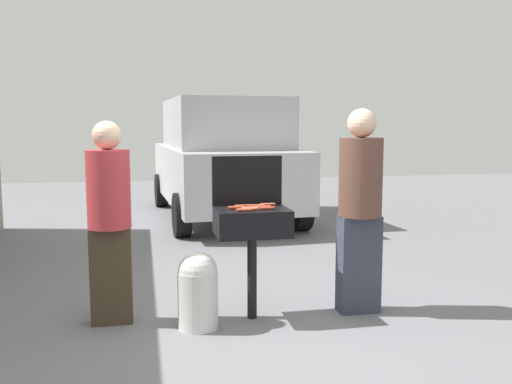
# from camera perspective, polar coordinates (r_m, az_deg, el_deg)

# --- Properties ---
(ground_plane) EXTENTS (24.00, 24.00, 0.00)m
(ground_plane) POSITION_cam_1_polar(r_m,az_deg,el_deg) (4.47, -2.80, -14.19)
(ground_plane) COLOR slate
(bbq_grill) EXTENTS (0.60, 0.44, 0.93)m
(bbq_grill) POSITION_cam_1_polar(r_m,az_deg,el_deg) (4.58, -0.41, -3.49)
(bbq_grill) COLOR black
(bbq_grill) RESTS_ON ground
(grill_lid_open) EXTENTS (0.60, 0.05, 0.42)m
(grill_lid_open) POSITION_cam_1_polar(r_m,az_deg,el_deg) (4.75, -0.93, 1.19)
(grill_lid_open) COLOR black
(grill_lid_open) RESTS_ON bbq_grill
(hot_dog_0) EXTENTS (0.13, 0.03, 0.03)m
(hot_dog_0) POSITION_cam_1_polar(r_m,az_deg,el_deg) (4.50, -0.62, -1.66)
(hot_dog_0) COLOR #C6593D
(hot_dog_0) RESTS_ON bbq_grill
(hot_dog_1) EXTENTS (0.13, 0.03, 0.03)m
(hot_dog_1) POSITION_cam_1_polar(r_m,az_deg,el_deg) (4.53, -2.07, -1.60)
(hot_dog_1) COLOR #AD4228
(hot_dog_1) RESTS_ON bbq_grill
(hot_dog_2) EXTENTS (0.13, 0.04, 0.03)m
(hot_dog_2) POSITION_cam_1_polar(r_m,az_deg,el_deg) (4.55, 0.69, -1.56)
(hot_dog_2) COLOR #AD4228
(hot_dog_2) RESTS_ON bbq_grill
(hot_dog_3) EXTENTS (0.13, 0.03, 0.03)m
(hot_dog_3) POSITION_cam_1_polar(r_m,az_deg,el_deg) (4.46, -0.68, -1.74)
(hot_dog_3) COLOR #C6593D
(hot_dog_3) RESTS_ON bbq_grill
(hot_dog_4) EXTENTS (0.13, 0.04, 0.03)m
(hot_dog_4) POSITION_cam_1_polar(r_m,az_deg,el_deg) (4.62, -1.40, -1.44)
(hot_dog_4) COLOR #AD4228
(hot_dog_4) RESTS_ON bbq_grill
(hot_dog_5) EXTENTS (0.13, 0.03, 0.03)m
(hot_dog_5) POSITION_cam_1_polar(r_m,az_deg,el_deg) (4.63, 0.09, -1.42)
(hot_dog_5) COLOR #C6593D
(hot_dog_5) RESTS_ON bbq_grill
(hot_dog_6) EXTENTS (0.13, 0.03, 0.03)m
(hot_dog_6) POSITION_cam_1_polar(r_m,az_deg,el_deg) (4.70, 1.19, -1.28)
(hot_dog_6) COLOR #B74C33
(hot_dog_6) RESTS_ON bbq_grill
(hot_dog_7) EXTENTS (0.13, 0.03, 0.03)m
(hot_dog_7) POSITION_cam_1_polar(r_m,az_deg,el_deg) (4.41, -1.20, -1.84)
(hot_dog_7) COLOR #B74C33
(hot_dog_7) RESTS_ON bbq_grill
(hot_dog_8) EXTENTS (0.13, 0.04, 0.03)m
(hot_dog_8) POSITION_cam_1_polar(r_m,az_deg,el_deg) (4.50, 1.10, -1.67)
(hot_dog_8) COLOR #AD4228
(hot_dog_8) RESTS_ON bbq_grill
(propane_tank) EXTENTS (0.32, 0.32, 0.62)m
(propane_tank) POSITION_cam_1_polar(r_m,az_deg,el_deg) (4.49, -5.97, -9.82)
(propane_tank) COLOR silver
(propane_tank) RESTS_ON ground
(person_left) EXTENTS (0.34, 0.34, 1.64)m
(person_left) POSITION_cam_1_polar(r_m,az_deg,el_deg) (4.61, -14.80, -2.30)
(person_left) COLOR #3F3323
(person_left) RESTS_ON ground
(person_right) EXTENTS (0.37, 0.37, 1.74)m
(person_right) POSITION_cam_1_polar(r_m,az_deg,el_deg) (4.80, 10.61, -1.14)
(person_right) COLOR #333847
(person_right) RESTS_ON ground
(parked_minivan) EXTENTS (2.24, 4.51, 2.02)m
(parked_minivan) POSITION_cam_1_polar(r_m,az_deg,el_deg) (9.57, -3.46, 3.44)
(parked_minivan) COLOR #B7B7BC
(parked_minivan) RESTS_ON ground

